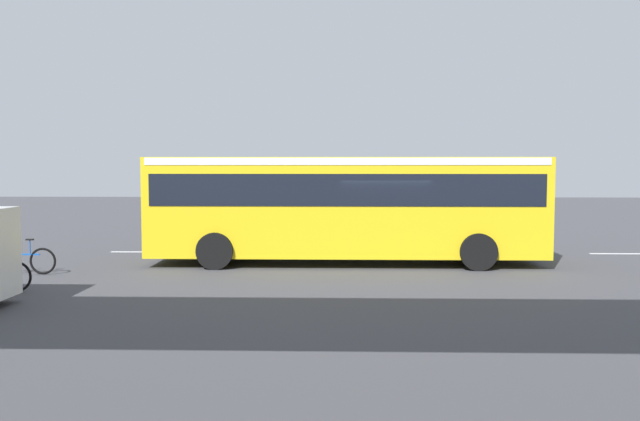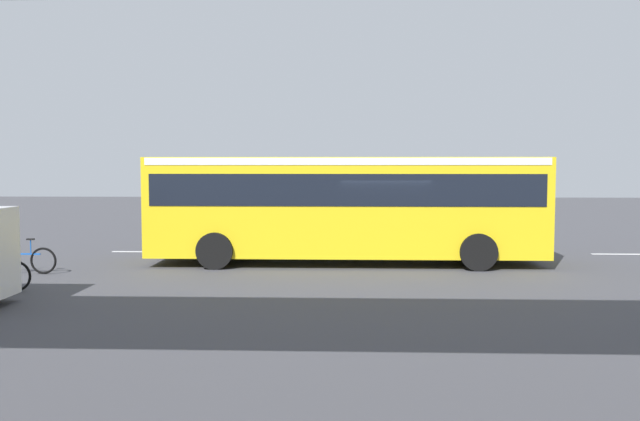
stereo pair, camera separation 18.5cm
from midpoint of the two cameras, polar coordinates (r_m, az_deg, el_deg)
The scene contains 10 objects.
ground at distance 19.40m, azimuth 5.26°, elevation -4.69°, with size 80.00×80.00×0.00m, color #424247.
city_bus at distance 19.34m, azimuth 1.96°, elevation 0.91°, with size 11.54×2.85×3.15m.
bicycle_blue at distance 19.23m, azimuth -24.79°, elevation -4.00°, with size 1.77×0.44×0.96m.
pedestrian at distance 23.12m, azimuth 2.80°, elevation -1.06°, with size 0.38×0.38×1.79m.
traffic_sign at distance 21.75m, azimuth -3.01°, elevation 1.27°, with size 0.08×0.60×2.80m.
lane_dash_leftmost at distance 23.66m, azimuth 24.62°, elevation -3.46°, with size 2.00×0.20×0.01m, color silver.
lane_dash_left at distance 22.41m, azimuth 15.14°, elevation -3.63°, with size 2.00×0.20×0.01m, color silver.
lane_dash_centre at distance 21.82m, azimuth 4.85°, elevation -3.71°, with size 2.00×0.20×0.01m, color silver.
lane_dash_right at distance 21.96m, azimuth -5.65°, elevation -3.67°, with size 2.00×0.20×0.01m, color silver.
lane_dash_rightmost at distance 22.81m, azimuth -15.69°, elevation -3.51°, with size 2.00×0.20×0.01m, color silver.
Camera 1 is at (1.33, 19.14, 2.93)m, focal length 36.53 mm.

